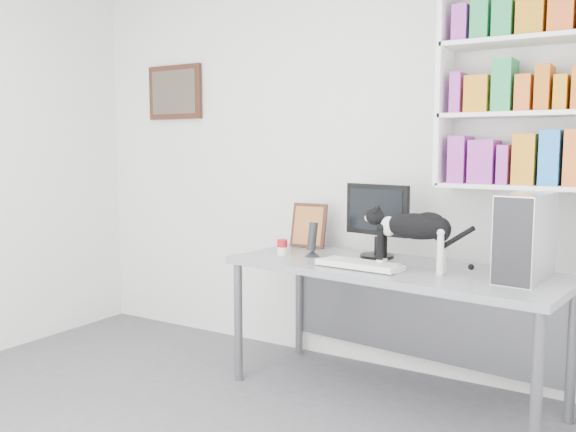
{
  "coord_description": "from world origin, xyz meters",
  "views": [
    {
      "loc": [
        2.0,
        -1.74,
        1.47
      ],
      "look_at": [
        0.01,
        1.53,
        1.04
      ],
      "focal_mm": 38.0,
      "sensor_mm": 36.0,
      "label": 1
    }
  ],
  "objects": [
    {
      "name": "room",
      "position": [
        0.0,
        0.0,
        1.35
      ],
      "size": [
        4.01,
        4.01,
        2.7
      ],
      "color": "#5D5C62",
      "rests_on": "ground"
    },
    {
      "name": "leaning_print",
      "position": [
        0.01,
        1.8,
        0.95
      ],
      "size": [
        0.25,
        0.11,
        0.31
      ],
      "primitive_type": "cube",
      "rotation": [
        0.0,
        0.0,
        0.04
      ],
      "color": "#401F14",
      "rests_on": "desk"
    },
    {
      "name": "desk",
      "position": [
        0.74,
        1.49,
        0.4
      ],
      "size": [
        1.99,
        0.96,
        0.8
      ],
      "primitive_type": "cube",
      "rotation": [
        0.0,
        0.0,
        -0.12
      ],
      "color": "gray",
      "rests_on": "room"
    },
    {
      "name": "bookshelf",
      "position": [
        1.4,
        1.85,
        1.85
      ],
      "size": [
        1.03,
        0.28,
        1.24
      ],
      "primitive_type": "cube",
      "color": "white",
      "rests_on": "room"
    },
    {
      "name": "speaker",
      "position": [
        0.2,
        1.51,
        0.91
      ],
      "size": [
        0.12,
        0.12,
        0.22
      ],
      "primitive_type": "cylinder",
      "rotation": [
        0.0,
        0.0,
        -0.29
      ],
      "color": "black",
      "rests_on": "desk"
    },
    {
      "name": "cat",
      "position": [
        0.89,
        1.4,
        0.96
      ],
      "size": [
        0.55,
        0.17,
        0.33
      ],
      "primitive_type": null,
      "rotation": [
        0.0,
        0.0,
        0.04
      ],
      "color": "black",
      "rests_on": "desk"
    },
    {
      "name": "keyboard",
      "position": [
        0.6,
        1.34,
        0.82
      ],
      "size": [
        0.5,
        0.23,
        0.04
      ],
      "primitive_type": "cube",
      "rotation": [
        0.0,
        0.0,
        -0.09
      ],
      "color": "silver",
      "rests_on": "desk"
    },
    {
      "name": "soup_can",
      "position": [
        0.01,
        1.46,
        0.84
      ],
      "size": [
        0.09,
        0.09,
        0.1
      ],
      "primitive_type": "cylinder",
      "rotation": [
        0.0,
        0.0,
        -0.49
      ],
      "color": "#AE0E18",
      "rests_on": "desk"
    },
    {
      "name": "pc_tower",
      "position": [
        1.45,
        1.49,
        1.02
      ],
      "size": [
        0.24,
        0.46,
        0.44
      ],
      "primitive_type": "cube",
      "rotation": [
        0.0,
        0.0,
        -0.11
      ],
      "color": "silver",
      "rests_on": "desk"
    },
    {
      "name": "wall_art",
      "position": [
        -1.3,
        1.97,
        1.9
      ],
      "size": [
        0.52,
        0.04,
        0.42
      ],
      "primitive_type": "cube",
      "color": "#401F14",
      "rests_on": "room"
    },
    {
      "name": "monitor",
      "position": [
        0.56,
        1.68,
        1.03
      ],
      "size": [
        0.46,
        0.28,
        0.46
      ],
      "primitive_type": "cube",
      "rotation": [
        0.0,
        0.0,
        -0.18
      ],
      "color": "black",
      "rests_on": "desk"
    }
  ]
}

